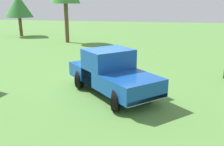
% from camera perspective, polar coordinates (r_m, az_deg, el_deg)
% --- Properties ---
extents(ground_plane, '(80.00, 80.00, 0.00)m').
position_cam_1_polar(ground_plane, '(11.13, -1.18, -3.01)').
color(ground_plane, '#54843D').
extents(pickup_truck, '(4.46, 4.43, 1.83)m').
position_cam_1_polar(pickup_truck, '(9.96, -0.35, 0.42)').
color(pickup_truck, black).
rests_on(pickup_truck, ground_plane).
extents(tree_far_center, '(3.04, 3.04, 4.60)m').
position_cam_1_polar(tree_far_center, '(29.97, -20.91, 14.37)').
color(tree_far_center, brown).
rests_on(tree_far_center, ground_plane).
extents(traffic_cone, '(0.32, 0.32, 0.55)m').
position_cam_1_polar(traffic_cone, '(13.70, 1.13, 1.83)').
color(traffic_cone, orange).
rests_on(traffic_cone, ground_plane).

